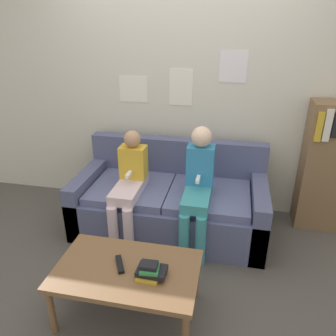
{
  "coord_description": "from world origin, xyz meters",
  "views": [
    {
      "loc": [
        0.54,
        -2.19,
        1.92
      ],
      "look_at": [
        0.0,
        0.42,
        0.7
      ],
      "focal_mm": 35.0,
      "sensor_mm": 36.0,
      "label": 1
    }
  ],
  "objects_px": {
    "person_right": "(198,184)",
    "tv_remote": "(120,264)",
    "couch": "(171,202)",
    "bookshelf": "(326,167)",
    "coffee_table": "(127,273)",
    "person_left": "(129,183)"
  },
  "relations": [
    {
      "from": "person_right",
      "to": "coffee_table",
      "type": "bearing_deg",
      "value": -111.3
    },
    {
      "from": "person_right",
      "to": "tv_remote",
      "type": "height_order",
      "value": "person_right"
    },
    {
      "from": "person_left",
      "to": "person_right",
      "type": "bearing_deg",
      "value": 1.47
    },
    {
      "from": "coffee_table",
      "to": "person_left",
      "type": "xyz_separation_m",
      "value": [
        -0.27,
        0.91,
        0.2
      ]
    },
    {
      "from": "tv_remote",
      "to": "coffee_table",
      "type": "bearing_deg",
      "value": -44.08
    },
    {
      "from": "couch",
      "to": "bookshelf",
      "type": "xyz_separation_m",
      "value": [
        1.44,
        0.34,
        0.36
      ]
    },
    {
      "from": "person_left",
      "to": "person_right",
      "type": "xyz_separation_m",
      "value": [
        0.63,
        0.02,
        0.05
      ]
    },
    {
      "from": "coffee_table",
      "to": "person_left",
      "type": "height_order",
      "value": "person_left"
    },
    {
      "from": "tv_remote",
      "to": "bookshelf",
      "type": "distance_m",
      "value": 2.14
    },
    {
      "from": "person_left",
      "to": "person_right",
      "type": "height_order",
      "value": "person_right"
    },
    {
      "from": "bookshelf",
      "to": "coffee_table",
      "type": "bearing_deg",
      "value": -136.03
    },
    {
      "from": "couch",
      "to": "person_left",
      "type": "xyz_separation_m",
      "value": [
        -0.34,
        -0.22,
        0.29
      ]
    },
    {
      "from": "tv_remote",
      "to": "bookshelf",
      "type": "height_order",
      "value": "bookshelf"
    },
    {
      "from": "coffee_table",
      "to": "couch",
      "type": "bearing_deg",
      "value": 86.05
    },
    {
      "from": "coffee_table",
      "to": "bookshelf",
      "type": "bearing_deg",
      "value": 43.97
    },
    {
      "from": "person_left",
      "to": "coffee_table",
      "type": "bearing_deg",
      "value": -73.58
    },
    {
      "from": "coffee_table",
      "to": "person_right",
      "type": "relative_size",
      "value": 0.89
    },
    {
      "from": "person_right",
      "to": "tv_remote",
      "type": "bearing_deg",
      "value": -114.56
    },
    {
      "from": "couch",
      "to": "coffee_table",
      "type": "distance_m",
      "value": 1.13
    },
    {
      "from": "person_left",
      "to": "tv_remote",
      "type": "relative_size",
      "value": 5.95
    },
    {
      "from": "person_right",
      "to": "bookshelf",
      "type": "bearing_deg",
      "value": 24.98
    },
    {
      "from": "coffee_table",
      "to": "tv_remote",
      "type": "bearing_deg",
      "value": 163.17
    }
  ]
}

